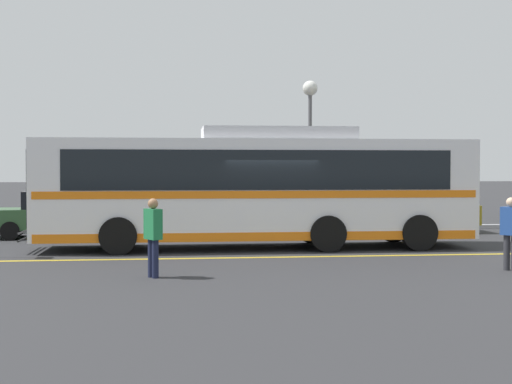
% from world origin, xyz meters
% --- Properties ---
extents(ground_plane, '(220.00, 220.00, 0.00)m').
position_xyz_m(ground_plane, '(0.00, 0.00, 0.00)').
color(ground_plane, '#2D2D30').
extents(lane_strip_0, '(32.23, 0.20, 0.01)m').
position_xyz_m(lane_strip_0, '(-0.30, -1.93, 0.00)').
color(lane_strip_0, gold).
rests_on(lane_strip_0, ground_plane).
extents(curb_strip, '(40.23, 0.36, 0.15)m').
position_xyz_m(curb_strip, '(-0.30, 5.92, 0.07)').
color(curb_strip, '#99999E').
rests_on(curb_strip, ground_plane).
extents(transit_bus, '(12.56, 2.70, 3.44)m').
position_xyz_m(transit_bus, '(-0.28, 0.27, 1.76)').
color(transit_bus, white).
rests_on(transit_bus, ground_plane).
extents(parked_car_1, '(4.52, 2.09, 1.54)m').
position_xyz_m(parked_car_1, '(-6.52, 4.27, 0.76)').
color(parked_car_1, '#335B33').
rests_on(parked_car_1, ground_plane).
extents(parked_car_2, '(4.39, 1.86, 1.36)m').
position_xyz_m(parked_car_2, '(0.33, 4.51, 0.69)').
color(parked_car_2, '#4C3823').
rests_on(parked_car_2, ground_plane).
extents(parked_car_3, '(4.61, 1.84, 1.46)m').
position_xyz_m(parked_car_3, '(5.74, 4.56, 0.74)').
color(parked_car_3, olive).
rests_on(parked_car_3, ground_plane).
extents(pedestrian_1, '(0.46, 0.45, 1.63)m').
position_xyz_m(pedestrian_1, '(4.80, -4.91, 0.92)').
color(pedestrian_1, '#2D2D33').
rests_on(pedestrian_1, ground_plane).
extents(pedestrian_2, '(0.40, 0.47, 1.65)m').
position_xyz_m(pedestrian_2, '(-3.07, -5.03, 0.93)').
color(pedestrian_2, '#191E38').
rests_on(pedestrian_2, ground_plane).
extents(street_lamp, '(0.57, 0.57, 5.61)m').
position_xyz_m(street_lamp, '(2.51, 6.67, 4.35)').
color(street_lamp, '#59595E').
rests_on(street_lamp, ground_plane).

